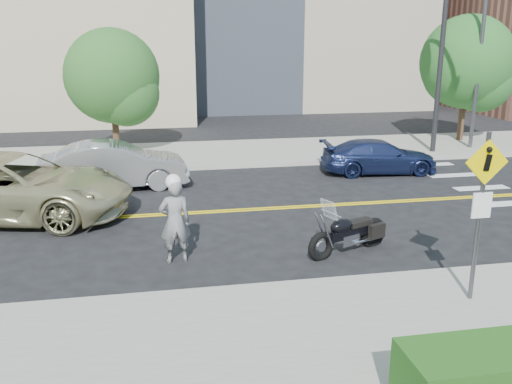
{
  "coord_description": "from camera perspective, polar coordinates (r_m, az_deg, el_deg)",
  "views": [
    {
      "loc": [
        -1.18,
        -14.27,
        4.63
      ],
      "look_at": [
        1.02,
        -2.39,
        1.2
      ],
      "focal_mm": 38.0,
      "sensor_mm": 36.0,
      "label": 1
    }
  ],
  "objects": [
    {
      "name": "pedestrian_sign",
      "position": [
        9.97,
        22.65,
        -0.94
      ],
      "size": [
        0.78,
        0.08,
        3.0
      ],
      "color": "#4C4C51",
      "rests_on": "sidewalk_near"
    },
    {
      "name": "ground_plane",
      "position": [
        15.05,
        -5.5,
        -2.14
      ],
      "size": [
        120.0,
        120.0,
        0.0
      ],
      "primitive_type": "plane",
      "color": "black",
      "rests_on": "ground"
    },
    {
      "name": "lamp_post",
      "position": [
        24.6,
        22.56,
        13.57
      ],
      "size": [
        0.16,
        0.16,
        8.0
      ],
      "primitive_type": "cylinder",
      "color": "#4C4C51",
      "rests_on": "sidewalk_far"
    },
    {
      "name": "suv",
      "position": [
        15.66,
        -24.26,
        0.5
      ],
      "size": [
        6.67,
        4.16,
        1.72
      ],
      "primitive_type": "imported",
      "rotation": [
        0.0,
        0.0,
        1.35
      ],
      "color": "#B8B286",
      "rests_on": "ground"
    },
    {
      "name": "sidewalk_near",
      "position": [
        8.24,
        -0.55,
        -17.69
      ],
      "size": [
        60.0,
        5.0,
        0.15
      ],
      "primitive_type": "cube",
      "color": "#9E9B91",
      "rests_on": "ground_plane"
    },
    {
      "name": "parked_car_silver",
      "position": [
        17.77,
        -14.68,
        2.73
      ],
      "size": [
        4.69,
        1.97,
        1.51
      ],
      "primitive_type": "imported",
      "rotation": [
        0.0,
        0.0,
        1.65
      ],
      "color": "#9B9DA2",
      "rests_on": "ground"
    },
    {
      "name": "tree_far_a",
      "position": [
        22.49,
        -14.93,
        11.71
      ],
      "size": [
        3.71,
        3.71,
        5.07
      ],
      "rotation": [
        0.0,
        0.0,
        0.06
      ],
      "color": "#382619",
      "rests_on": "ground"
    },
    {
      "name": "motorcyclist",
      "position": [
        11.56,
        -8.53,
        -2.81
      ],
      "size": [
        0.71,
        0.51,
        1.94
      ],
      "rotation": [
        0.0,
        0.0,
        3.25
      ],
      "color": "#B2B2B7",
      "rests_on": "ground"
    },
    {
      "name": "tree_far_b",
      "position": [
        26.37,
        21.36,
        12.61
      ],
      "size": [
        4.11,
        4.11,
        5.68
      ],
      "rotation": [
        0.0,
        0.0,
        0.28
      ],
      "color": "#382619",
      "rests_on": "ground"
    },
    {
      "name": "parked_car_blue",
      "position": [
        19.75,
        12.82,
        3.66
      ],
      "size": [
        4.2,
        1.96,
        1.19
      ],
      "primitive_type": "imported",
      "rotation": [
        0.0,
        0.0,
        1.5
      ],
      "color": "navy",
      "rests_on": "ground"
    },
    {
      "name": "traffic_light",
      "position": [
        22.34,
        20.24,
        15.03
      ],
      "size": [
        0.28,
        4.5,
        7.0
      ],
      "color": "black",
      "rests_on": "sidewalk_far"
    },
    {
      "name": "sidewalk_far",
      "position": [
        22.27,
        -7.26,
        3.93
      ],
      "size": [
        60.0,
        5.0,
        0.15
      ],
      "primitive_type": "cube",
      "color": "#9E9B91",
      "rests_on": "ground_plane"
    },
    {
      "name": "motorcycle",
      "position": [
        12.21,
        9.81,
        -3.36
      ],
      "size": [
        2.25,
        1.44,
        1.32
      ],
      "primitive_type": null,
      "rotation": [
        0.0,
        0.0,
        0.4
      ],
      "color": "black",
      "rests_on": "ground"
    }
  ]
}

